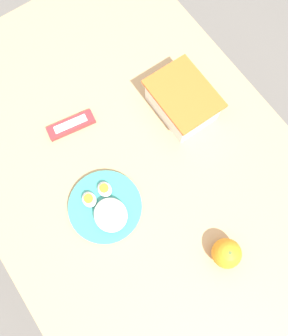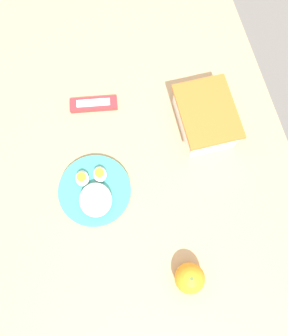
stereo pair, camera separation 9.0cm
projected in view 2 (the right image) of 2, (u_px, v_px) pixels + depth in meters
ground_plane at (140, 201)px, 1.67m from camera, size 10.00×10.00×0.00m
table at (137, 165)px, 1.05m from camera, size 1.30×0.88×0.75m
food_container at (205, 119)px, 0.93m from camera, size 0.20×0.15×0.09m
orange_fruit at (190, 278)px, 0.82m from camera, size 0.08×0.08×0.08m
rice_plate at (95, 192)px, 0.90m from camera, size 0.20×0.20×0.06m
candy_bar at (94, 104)px, 0.98m from camera, size 0.06×0.15×0.02m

